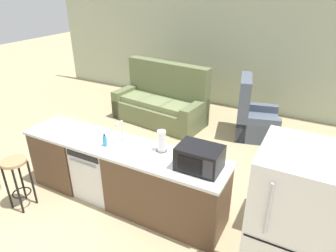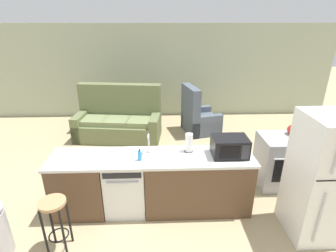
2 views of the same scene
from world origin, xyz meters
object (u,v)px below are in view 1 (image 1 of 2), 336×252
at_px(kettle, 324,161).
at_px(bar_stool, 17,174).
at_px(refrigerator, 291,238).
at_px(dishwasher, 100,168).
at_px(armchair, 252,119).
at_px(soap_bottle, 105,141).
at_px(paper_towel_roll, 162,141).
at_px(couch, 162,103).
at_px(stove_range, 298,200).
at_px(microwave, 200,158).

relative_size(kettle, bar_stool, 0.28).
bearing_deg(refrigerator, dishwasher, 168.07).
bearing_deg(kettle, armchair, 120.11).
relative_size(soap_bottle, armchair, 0.15).
xyz_separation_m(kettle, armchair, (-1.27, 2.20, -0.64)).
distance_m(paper_towel_roll, armchair, 2.87).
height_order(bar_stool, couch, couch).
relative_size(stove_range, bar_stool, 1.22).
bearing_deg(paper_towel_roll, bar_stool, -152.79).
distance_m(refrigerator, kettle, 1.25).
relative_size(couch, armchair, 1.74).
bearing_deg(soap_bottle, paper_towel_roll, 18.09).
bearing_deg(microwave, bar_stool, -162.01).
height_order(refrigerator, kettle, refrigerator).
relative_size(stove_range, armchair, 0.75).
bearing_deg(bar_stool, stove_range, 20.97).
bearing_deg(couch, stove_range, -34.85).
height_order(microwave, paper_towel_roll, paper_towel_roll).
distance_m(bar_stool, couch, 3.44).
distance_m(dishwasher, kettle, 2.91).
relative_size(refrigerator, armchair, 1.42).
bearing_deg(couch, paper_towel_roll, -61.09).
bearing_deg(couch, bar_stool, -95.27).
xyz_separation_m(stove_range, armchair, (-1.11, 2.33, -0.10)).
height_order(stove_range, paper_towel_roll, paper_towel_roll).
relative_size(dishwasher, armchair, 0.70).
distance_m(refrigerator, armchair, 3.63).
bearing_deg(paper_towel_roll, refrigerator, -22.61).
bearing_deg(stove_range, kettle, 37.71).
bearing_deg(refrigerator, armchair, 107.88).
relative_size(bar_stool, armchair, 0.62).
distance_m(microwave, couch, 3.39).
bearing_deg(bar_stool, microwave, 17.99).
distance_m(stove_range, bar_stool, 3.61).
xyz_separation_m(dishwasher, couch, (-0.45, 2.68, -0.03)).
distance_m(dishwasher, bar_stool, 1.08).
bearing_deg(microwave, kettle, 28.47).
bearing_deg(armchair, microwave, -89.61).
height_order(bar_stool, armchair, armchair).
height_order(soap_bottle, couch, couch).
xyz_separation_m(microwave, kettle, (1.25, 0.68, -0.05)).
bearing_deg(microwave, armchair, 90.39).
distance_m(stove_range, refrigerator, 1.17).
distance_m(kettle, armchair, 2.62).
relative_size(paper_towel_roll, kettle, 1.38).
relative_size(dishwasher, couch, 0.40).
height_order(microwave, soap_bottle, microwave).
xyz_separation_m(stove_range, microwave, (-1.09, -0.55, 0.59)).
bearing_deg(armchair, bar_stool, -122.04).
height_order(stove_range, bar_stool, stove_range).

